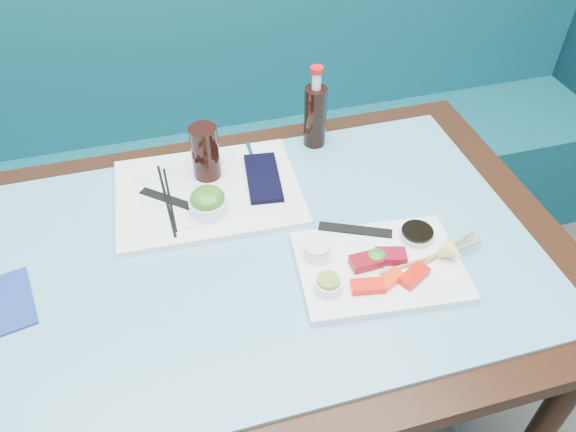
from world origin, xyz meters
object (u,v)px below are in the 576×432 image
object	(u,v)px
booth_bench	(204,162)
sashimi_plate	(379,266)
serving_tray	(208,193)
cola_glass	(205,152)
seaweed_bowl	(208,206)
cola_bottle_body	(315,117)
dining_table	(252,280)

from	to	relation	value
booth_bench	sashimi_plate	xyz separation A→B (m)	(0.25, -0.96, 0.39)
serving_tray	cola_glass	distance (m)	0.09
booth_bench	seaweed_bowl	bearing A→B (deg)	-95.23
serving_tray	cola_glass	bearing A→B (deg)	82.26
cola_glass	cola_bottle_body	world-z (taller)	cola_bottle_body
dining_table	cola_bottle_body	distance (m)	0.46
booth_bench	serving_tray	distance (m)	0.74
sashimi_plate	cola_bottle_body	world-z (taller)	cola_bottle_body
cola_glass	seaweed_bowl	bearing A→B (deg)	-98.75
dining_table	cola_bottle_body	world-z (taller)	cola_bottle_body
booth_bench	cola_glass	size ratio (longest dim) A/B	21.87
serving_tray	seaweed_bowl	world-z (taller)	seaweed_bowl
seaweed_bowl	cola_bottle_body	world-z (taller)	cola_bottle_body
dining_table	cola_glass	xyz separation A→B (m)	(-0.04, 0.26, 0.18)
sashimi_plate	booth_bench	bearing A→B (deg)	110.66
booth_bench	seaweed_bowl	size ratio (longest dim) A/B	34.56
sashimi_plate	serving_tray	size ratio (longest dim) A/B	0.78
booth_bench	serving_tray	bearing A→B (deg)	-94.94
booth_bench	cola_bottle_body	world-z (taller)	booth_bench
sashimi_plate	seaweed_bowl	bearing A→B (deg)	147.09
serving_tray	cola_bottle_body	size ratio (longest dim) A/B	2.62
dining_table	cola_bottle_body	xyz separation A→B (m)	(0.25, 0.34, 0.17)
serving_tray	booth_bench	bearing A→B (deg)	87.62
serving_tray	seaweed_bowl	bearing A→B (deg)	-95.03
sashimi_plate	serving_tray	xyz separation A→B (m)	(-0.30, 0.33, -0.00)
dining_table	serving_tray	distance (m)	0.24
sashimi_plate	cola_bottle_body	size ratio (longest dim) A/B	2.06
booth_bench	dining_table	bearing A→B (deg)	-90.00
seaweed_bowl	cola_bottle_body	size ratio (longest dim) A/B	0.53
dining_table	serving_tray	xyz separation A→B (m)	(-0.05, 0.21, 0.10)
cola_glass	cola_bottle_body	distance (m)	0.31
cola_bottle_body	cola_glass	bearing A→B (deg)	-165.39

